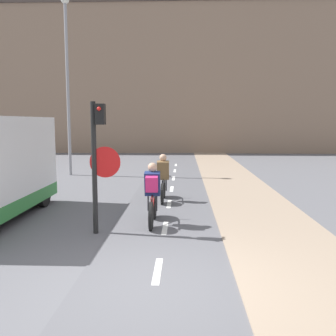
# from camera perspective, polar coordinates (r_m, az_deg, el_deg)

# --- Properties ---
(ground_plane) EXTENTS (120.00, 120.00, 0.00)m
(ground_plane) POSITION_cam_1_polar(r_m,az_deg,el_deg) (5.90, -1.94, -17.44)
(ground_plane) COLOR #5B5B60
(bike_lane) EXTENTS (2.45, 60.00, 0.02)m
(bike_lane) POSITION_cam_1_polar(r_m,az_deg,el_deg) (5.90, -1.93, -17.31)
(bike_lane) COLOR #56565B
(bike_lane) RESTS_ON ground_plane
(sidewalk_strip) EXTENTS (2.40, 60.00, 0.05)m
(sidewalk_strip) POSITION_cam_1_polar(r_m,az_deg,el_deg) (6.21, 22.03, -16.42)
(sidewalk_strip) COLOR gray
(sidewalk_strip) RESTS_ON ground_plane
(building_row_background) EXTENTS (60.00, 5.20, 11.81)m
(building_row_background) POSITION_cam_1_polar(r_m,az_deg,el_deg) (31.59, 1.62, 13.40)
(building_row_background) COLOR #89705B
(building_row_background) RESTS_ON ground_plane
(traffic_light_pole) EXTENTS (0.67, 0.25, 2.87)m
(traffic_light_pole) POSITION_cam_1_polar(r_m,az_deg,el_deg) (8.18, -10.62, 2.36)
(traffic_light_pole) COLOR black
(traffic_light_pole) RESTS_ON ground_plane
(street_lamp_far) EXTENTS (0.36, 0.36, 7.89)m
(street_lamp_far) POSITION_cam_1_polar(r_m,az_deg,el_deg) (17.78, -15.11, 14.25)
(street_lamp_far) COLOR gray
(street_lamp_far) RESTS_ON ground_plane
(cyclist_near) EXTENTS (0.46, 1.67, 1.49)m
(cyclist_near) POSITION_cam_1_polar(r_m,az_deg,el_deg) (8.85, -2.37, -4.23)
(cyclist_near) COLOR black
(cyclist_near) RESTS_ON ground_plane
(cyclist_far) EXTENTS (0.46, 1.60, 1.47)m
(cyclist_far) POSITION_cam_1_polar(r_m,az_deg,el_deg) (11.47, -0.75, -1.86)
(cyclist_far) COLOR black
(cyclist_far) RESTS_ON ground_plane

